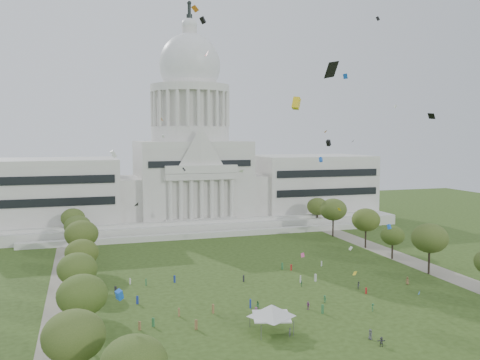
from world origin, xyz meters
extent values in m
plane|color=#2E4415|center=(0.00, 0.00, 0.00)|extent=(400.00, 400.00, 0.00)
cube|color=silver|center=(0.00, 115.00, 2.00)|extent=(160.00, 60.00, 4.00)
cube|color=silver|center=(0.00, 82.00, 1.00)|extent=(130.00, 3.00, 2.00)
cube|color=silver|center=(0.00, 90.00, 2.50)|extent=(140.00, 3.00, 5.00)
cube|color=beige|center=(-55.00, 114.00, 15.00)|extent=(50.00, 34.00, 22.00)
cube|color=beige|center=(55.00, 114.00, 15.00)|extent=(50.00, 34.00, 22.00)
cube|color=beige|center=(-27.00, 112.00, 12.00)|extent=(12.00, 26.00, 16.00)
cube|color=beige|center=(27.00, 112.00, 12.00)|extent=(12.00, 26.00, 16.00)
cube|color=beige|center=(0.00, 114.00, 18.00)|extent=(44.00, 38.00, 28.00)
cube|color=beige|center=(0.00, 94.00, 21.20)|extent=(28.00, 3.00, 2.40)
cube|color=black|center=(-55.00, 96.80, 17.00)|extent=(46.00, 0.40, 11.00)
cube|color=black|center=(55.00, 96.80, 17.00)|extent=(46.00, 0.40, 11.00)
cylinder|color=beige|center=(0.00, 114.00, 37.40)|extent=(32.00, 32.00, 6.00)
cylinder|color=beige|center=(0.00, 114.00, 47.40)|extent=(28.00, 28.00, 14.00)
cylinder|color=silver|center=(0.00, 114.00, 55.90)|extent=(32.40, 32.40, 3.00)
cylinder|color=beige|center=(0.00, 114.00, 61.40)|extent=(22.00, 22.00, 8.00)
ellipsoid|color=silver|center=(0.00, 114.00, 65.40)|extent=(25.00, 25.00, 26.20)
cylinder|color=beige|center=(0.00, 114.00, 78.90)|extent=(6.00, 6.00, 5.00)
ellipsoid|color=silver|center=(0.00, 114.00, 81.90)|extent=(6.40, 6.40, 5.12)
cylinder|color=black|center=(0.00, 114.00, 84.90)|extent=(2.40, 2.40, 2.00)
cylinder|color=black|center=(0.00, 114.00, 87.90)|extent=(1.40, 1.40, 4.50)
sphere|color=black|center=(0.00, 114.00, 90.40)|extent=(1.80, 1.80, 1.80)
cube|color=gray|center=(-48.00, 30.00, 0.02)|extent=(8.00, 160.00, 0.04)
cube|color=gray|center=(48.00, 30.00, 0.02)|extent=(8.00, 160.00, 0.04)
ellipsoid|color=#3B4F1D|center=(-45.26, -21.68, 8.97)|extent=(8.85, 8.85, 7.24)
cylinder|color=black|center=(-44.07, -2.96, 2.88)|extent=(0.56, 0.56, 5.75)
ellipsoid|color=#344F18|center=(-44.07, -2.96, 8.97)|extent=(8.86, 8.86, 7.25)
cylinder|color=black|center=(-45.04, 17.30, 2.73)|extent=(0.56, 0.56, 5.47)
ellipsoid|color=#37501A|center=(-45.04, 17.30, 8.53)|extent=(8.42, 8.42, 6.89)
cylinder|color=black|center=(44.17, 17.44, 3.10)|extent=(0.56, 0.56, 6.20)
ellipsoid|color=#3B4D1C|center=(44.17, 17.44, 9.68)|extent=(9.55, 9.55, 7.82)
cylinder|color=black|center=(-44.09, 33.92, 2.64)|extent=(0.56, 0.56, 5.27)
ellipsoid|color=#3B4C17|center=(-44.09, 33.92, 8.23)|extent=(8.12, 8.12, 6.65)
cylinder|color=black|center=(44.40, 34.48, 2.28)|extent=(0.56, 0.56, 4.56)
ellipsoid|color=#324B15|center=(44.40, 34.48, 7.11)|extent=(7.01, 7.01, 5.74)
cylinder|color=black|center=(-44.08, 52.42, 3.02)|extent=(0.56, 0.56, 6.03)
ellipsoid|color=#374817|center=(-44.08, 52.42, 9.41)|extent=(9.29, 9.29, 7.60)
cylinder|color=black|center=(44.76, 50.04, 2.98)|extent=(0.56, 0.56, 5.97)
ellipsoid|color=#3F5118|center=(44.76, 50.04, 9.31)|extent=(9.19, 9.19, 7.52)
cylinder|color=black|center=(-45.22, 71.01, 2.70)|extent=(0.56, 0.56, 5.41)
ellipsoid|color=#364B1B|center=(-45.22, 71.01, 8.44)|extent=(8.33, 8.33, 6.81)
cylinder|color=black|center=(43.49, 70.19, 3.19)|extent=(0.56, 0.56, 6.37)
ellipsoid|color=#3B4E1B|center=(43.49, 70.19, 9.94)|extent=(9.82, 9.82, 8.03)
cylinder|color=black|center=(-46.87, 89.14, 2.66)|extent=(0.56, 0.56, 5.32)
ellipsoid|color=#374B19|center=(-46.87, 89.14, 8.29)|extent=(8.19, 8.19, 6.70)
cylinder|color=black|center=(45.96, 88.13, 2.73)|extent=(0.56, 0.56, 5.47)
ellipsoid|color=#384916|center=(45.96, 88.13, 8.53)|extent=(8.42, 8.42, 6.89)
cylinder|color=#4C4C4C|center=(-13.44, -10.58, 1.43)|extent=(0.12, 0.12, 2.85)
cylinder|color=#4C4C4C|center=(-7.06, -10.58, 1.43)|extent=(0.12, 0.12, 2.85)
cylinder|color=#4C4C4C|center=(-13.44, -4.20, 1.43)|extent=(0.12, 0.12, 2.85)
cylinder|color=#4C4C4C|center=(-7.06, -4.20, 1.43)|extent=(0.12, 0.12, 2.85)
cube|color=silver|center=(-10.25, -7.39, 2.96)|extent=(8.37, 8.37, 0.23)
pyramid|color=silver|center=(-10.25, -7.39, 4.22)|extent=(11.72, 11.72, 2.28)
imported|color=olive|center=(32.86, 10.90, 0.95)|extent=(1.07, 1.10, 1.90)
imported|color=#4C4C51|center=(19.43, 11.27, 0.90)|extent=(0.97, 1.02, 1.80)
imported|color=#33723F|center=(6.92, 4.53, 0.84)|extent=(0.80, 1.19, 1.68)
imported|color=#994C8C|center=(1.55, 1.69, 0.89)|extent=(0.90, 1.17, 1.78)
imported|color=navy|center=(-6.25, 1.39, 0.90)|extent=(1.56, 1.72, 1.80)
imported|color=#4C4C51|center=(5.53, -16.24, 0.96)|extent=(0.62, 0.94, 1.92)
imported|color=#4C4C51|center=(-7.95, -10.82, 0.86)|extent=(0.78, 0.76, 1.72)
imported|color=#33723F|center=(-8.53, 5.32, 0.85)|extent=(0.85, 0.55, 1.69)
imported|color=#33723F|center=(14.06, -3.45, 0.84)|extent=(0.94, 1.22, 1.69)
imported|color=#33723F|center=(7.06, 17.22, 0.76)|extent=(0.77, 1.00, 1.51)
imported|color=#4C4C51|center=(5.76, -19.44, 0.86)|extent=(1.69, 0.93, 1.72)
cube|color=navy|center=(-42.00, 0.39, 0.75)|extent=(0.46, 0.45, 1.51)
cube|color=#33723F|center=(3.38, -1.49, 0.94)|extent=(0.58, 0.51, 1.88)
cube|color=silver|center=(20.47, 33.25, 0.72)|extent=(0.45, 0.43, 1.45)
cube|color=olive|center=(-25.36, 5.81, 0.87)|extent=(0.29, 0.46, 1.73)
cube|color=#33723F|center=(-29.17, 29.43, 0.82)|extent=(0.36, 0.49, 1.65)
cube|color=olive|center=(-33.86, 0.81, 0.84)|extent=(0.51, 0.51, 1.68)
cube|color=navy|center=(-22.02, 29.77, 0.90)|extent=(0.45, 0.55, 1.81)
cube|color=#26262B|center=(-36.74, 24.90, 0.88)|extent=(0.55, 0.49, 1.76)
cube|color=#994C8C|center=(-10.12, 1.65, 0.84)|extent=(0.42, 0.52, 1.68)
cube|color=#B21E1E|center=(10.49, 31.61, 0.82)|extent=(0.50, 0.40, 1.64)
cube|color=silver|center=(12.20, 20.09, 0.94)|extent=(0.46, 0.58, 1.89)
cube|color=#B21E1E|center=(19.07, 7.39, 0.74)|extent=(0.46, 0.40, 1.48)
cube|color=#26262B|center=(-5.23, 25.25, 0.83)|extent=(0.48, 0.51, 1.66)
cube|color=olive|center=(-23.55, -2.18, 0.94)|extent=(0.59, 0.50, 1.89)
cube|color=silver|center=(-9.63, -0.36, 0.90)|extent=(0.56, 0.49, 1.81)
cube|color=olive|center=(-18.27, 5.46, 0.95)|extent=(0.39, 0.55, 1.90)
cube|color=silver|center=(8.15, 20.23, 0.88)|extent=(0.50, 0.55, 1.75)
cube|color=#33723F|center=(8.51, 33.21, 0.94)|extent=(0.42, 0.55, 1.88)
cube|color=navy|center=(-9.87, 6.14, 0.97)|extent=(0.42, 0.57, 1.93)
cube|color=#33723F|center=(-31.16, 1.67, 0.88)|extent=(0.53, 0.54, 1.76)
cube|color=navy|center=(-32.68, 16.03, 0.90)|extent=(0.54, 0.42, 1.81)
cube|color=silver|center=(-32.82, 31.59, 0.76)|extent=(0.34, 0.45, 1.52)
camera|label=1|loc=(-43.62, -94.07, 36.91)|focal=38.00mm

